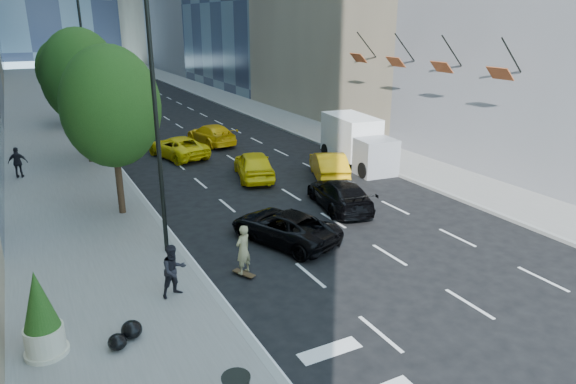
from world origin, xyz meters
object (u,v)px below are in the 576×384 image
skateboarder (243,253)px  black_sedan_mercedes (340,194)px  box_truck (357,141)px  planter_shrub (41,315)px  city_bus (93,102)px  black_sedan_lincoln (284,227)px

skateboarder → black_sedan_mercedes: size_ratio=0.37×
box_truck → planter_shrub: 21.79m
black_sedan_mercedes → city_bus: bearing=-65.7°
city_bus → box_truck: 26.57m
planter_shrub → black_sedan_mercedes: bearing=24.6°
skateboarder → planter_shrub: size_ratio=0.74×
skateboarder → city_bus: city_bus is taller
black_sedan_lincoln → skateboarder: bearing=15.5°
skateboarder → black_sedan_mercedes: (6.70, 4.18, -0.19)m
black_sedan_lincoln → black_sedan_mercedes: bearing=-172.7°
skateboarder → city_bus: 33.82m
black_sedan_mercedes → box_truck: 7.88m
skateboarder → black_sedan_lincoln: 3.24m
skateboarder → box_truck: size_ratio=0.28×
city_bus → box_truck: (12.03, -23.70, -0.04)m
planter_shrub → black_sedan_lincoln: bearing=22.6°
black_sedan_mercedes → city_bus: size_ratio=0.44×
city_bus → black_sedan_lincoln: bearing=-72.1°
skateboarder → planter_shrub: (-6.41, -1.81, 0.41)m
planter_shrub → city_bus: bearing=80.1°
box_truck → black_sedan_lincoln: bearing=-132.2°
city_bus → black_sedan_mercedes: bearing=-64.0°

